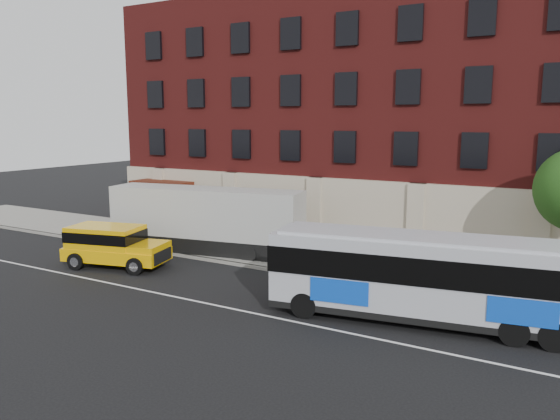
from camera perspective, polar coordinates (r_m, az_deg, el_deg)
The scene contains 9 objects.
ground at distance 22.89m, azimuth -9.69°, elevation -9.75°, with size 120.00×120.00×0.00m, color black.
sidewalk at distance 30.03m, azimuth 1.32°, elevation -4.80°, with size 60.00×6.00×0.15m, color gray.
kerb at distance 27.52m, azimuth -1.68°, elevation -6.14°, with size 60.00×0.25×0.15m, color gray.
lane_line at distance 23.25m, azimuth -8.89°, elevation -9.40°, with size 60.00×0.12×0.01m, color silver.
building at distance 36.26m, azimuth 7.44°, elevation 9.57°, with size 30.00×12.10×15.00m.
sign_pole at distance 32.47m, azimuth -14.45°, elevation -1.53°, with size 0.30×0.20×2.50m.
city_bus at distance 20.82m, azimuth 15.74°, elevation -6.67°, with size 12.30×4.46×3.30m.
yellow_suv at distance 29.15m, azimuth -17.22°, elevation -3.38°, with size 5.67×3.36×2.11m.
shipping_container at distance 30.74m, azimuth -7.80°, elevation -1.20°, with size 11.33×4.15×3.70m.
Camera 1 is at (13.90, -16.57, 7.49)m, focal length 34.88 mm.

